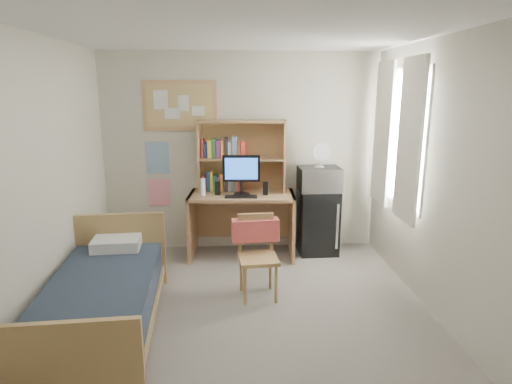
{
  "coord_description": "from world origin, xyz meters",
  "views": [
    {
      "loc": [
        -0.11,
        -3.53,
        2.12
      ],
      "look_at": [
        0.15,
        1.2,
        0.98
      ],
      "focal_mm": 30.0,
      "sensor_mm": 36.0,
      "label": 1
    }
  ],
  "objects": [
    {
      "name": "desk_fan",
      "position": [
        1.0,
        1.81,
        1.3
      ],
      "size": [
        0.24,
        0.24,
        0.29
      ],
      "primitive_type": "cylinder",
      "rotation": [
        0.0,
        0.0,
        0.03
      ],
      "color": "silver",
      "rests_on": "microwave"
    },
    {
      "name": "speaker_left",
      "position": [
        -0.31,
        1.7,
        0.91
      ],
      "size": [
        0.07,
        0.07,
        0.16
      ],
      "primitive_type": "cube",
      "rotation": [
        0.0,
        0.0,
        -0.06
      ],
      "color": "black",
      "rests_on": "desk"
    },
    {
      "name": "poster_japan",
      "position": [
        -1.1,
        2.09,
        0.78
      ],
      "size": [
        0.28,
        0.01,
        0.36
      ],
      "primitive_type": "cube",
      "color": "#E7284E",
      "rests_on": "wall_back"
    },
    {
      "name": "window_unit",
      "position": [
        1.75,
        1.2,
        1.6
      ],
      "size": [
        0.1,
        1.4,
        1.7
      ],
      "primitive_type": "cube",
      "color": "white",
      "rests_on": "wall_right"
    },
    {
      "name": "bulletin_board",
      "position": [
        -0.78,
        2.08,
        1.92
      ],
      "size": [
        0.94,
        0.03,
        0.64
      ],
      "primitive_type": "cube",
      "color": "tan",
      "rests_on": "wall_back"
    },
    {
      "name": "wall_front",
      "position": [
        0.0,
        -2.1,
        1.3
      ],
      "size": [
        3.6,
        0.04,
        2.6
      ],
      "primitive_type": "cube",
      "color": "beige",
      "rests_on": "floor"
    },
    {
      "name": "curtain_left",
      "position": [
        1.72,
        0.8,
        1.6
      ],
      "size": [
        0.04,
        0.55,
        1.7
      ],
      "primitive_type": "cube",
      "color": "white",
      "rests_on": "wall_right"
    },
    {
      "name": "hoodie",
      "position": [
        0.12,
        0.78,
        0.67
      ],
      "size": [
        0.51,
        0.2,
        0.24
      ],
      "primitive_type": "cube",
      "rotation": [
        0.0,
        0.0,
        0.09
      ],
      "color": "#EE5D5A",
      "rests_on": "desk_chair"
    },
    {
      "name": "keyboard",
      "position": [
        -0.02,
        1.55,
        0.84
      ],
      "size": [
        0.4,
        0.15,
        0.02
      ],
      "primitive_type": "cube",
      "rotation": [
        0.0,
        0.0,
        -0.06
      ],
      "color": "black",
      "rests_on": "desk"
    },
    {
      "name": "bed",
      "position": [
        -1.28,
        -0.01,
        0.25
      ],
      "size": [
        1.04,
        1.89,
        0.5
      ],
      "primitive_type": "cube",
      "rotation": [
        0.0,
        0.0,
        0.07
      ],
      "color": "#1C2633",
      "rests_on": "floor"
    },
    {
      "name": "poster_wave",
      "position": [
        -1.1,
        2.09,
        1.25
      ],
      "size": [
        0.3,
        0.01,
        0.42
      ],
      "primitive_type": "cube",
      "color": "#2965A7",
      "rests_on": "wall_back"
    },
    {
      "name": "ceiling",
      "position": [
        0.0,
        0.0,
        2.6
      ],
      "size": [
        3.6,
        4.2,
        0.02
      ],
      "primitive_type": "cube",
      "color": "white",
      "rests_on": "wall_back"
    },
    {
      "name": "desk",
      "position": [
        -0.0,
        1.75,
        0.42
      ],
      "size": [
        1.37,
        0.74,
        0.83
      ],
      "primitive_type": "cube",
      "rotation": [
        0.0,
        0.0,
        -0.06
      ],
      "color": "tan",
      "rests_on": "floor"
    },
    {
      "name": "speaker_right",
      "position": [
        0.29,
        1.67,
        0.91
      ],
      "size": [
        0.07,
        0.07,
        0.16
      ],
      "primitive_type": "cube",
      "rotation": [
        0.0,
        0.0,
        -0.06
      ],
      "color": "black",
      "rests_on": "desk"
    },
    {
      "name": "pillow",
      "position": [
        -1.33,
        0.74,
        0.56
      ],
      "size": [
        0.5,
        0.36,
        0.11
      ],
      "primitive_type": "cube",
      "rotation": [
        0.0,
        0.0,
        0.07
      ],
      "color": "silver",
      "rests_on": "bed"
    },
    {
      "name": "hutch",
      "position": [
        0.01,
        1.9,
        1.29
      ],
      "size": [
        1.13,
        0.35,
        0.91
      ],
      "primitive_type": "cube",
      "rotation": [
        0.0,
        0.0,
        -0.06
      ],
      "color": "tan",
      "rests_on": "desk"
    },
    {
      "name": "mini_fridge",
      "position": [
        1.0,
        1.83,
        0.42
      ],
      "size": [
        0.51,
        0.51,
        0.85
      ],
      "primitive_type": "cube",
      "rotation": [
        0.0,
        0.0,
        0.03
      ],
      "color": "black",
      "rests_on": "floor"
    },
    {
      "name": "microwave",
      "position": [
        1.0,
        1.81,
        1.0
      ],
      "size": [
        0.54,
        0.41,
        0.3
      ],
      "primitive_type": "cube",
      "rotation": [
        0.0,
        0.0,
        0.03
      ],
      "color": "#BBBBC0",
      "rests_on": "mini_fridge"
    },
    {
      "name": "floor",
      "position": [
        0.0,
        0.0,
        -0.01
      ],
      "size": [
        3.6,
        4.2,
        0.02
      ],
      "primitive_type": "cube",
      "color": "gray",
      "rests_on": "ground"
    },
    {
      "name": "water_bottle",
      "position": [
        -0.49,
        1.68,
        0.94
      ],
      "size": [
        0.07,
        0.07,
        0.22
      ],
      "primitive_type": "cylinder",
      "rotation": [
        0.0,
        0.0,
        -0.06
      ],
      "color": "silver",
      "rests_on": "desk"
    },
    {
      "name": "monitor",
      "position": [
        -0.01,
        1.69,
        1.08
      ],
      "size": [
        0.46,
        0.06,
        0.49
      ],
      "primitive_type": "cube",
      "rotation": [
        0.0,
        0.0,
        -0.06
      ],
      "color": "black",
      "rests_on": "desk"
    },
    {
      "name": "wall_right",
      "position": [
        1.8,
        0.0,
        1.3
      ],
      "size": [
        0.04,
        4.2,
        2.6
      ],
      "primitive_type": "cube",
      "color": "beige",
      "rests_on": "floor"
    },
    {
      "name": "curtain_right",
      "position": [
        1.72,
        1.6,
        1.6
      ],
      "size": [
        0.04,
        0.55,
        1.7
      ],
      "primitive_type": "cube",
      "color": "white",
      "rests_on": "wall_right"
    },
    {
      "name": "wall_left",
      "position": [
        -1.8,
        0.0,
        1.3
      ],
      "size": [
        0.04,
        4.2,
        2.6
      ],
      "primitive_type": "cube",
      "color": "beige",
      "rests_on": "floor"
    },
    {
      "name": "desk_chair",
      "position": [
        0.14,
        0.58,
        0.43
      ],
      "size": [
        0.47,
        0.47,
        0.86
      ],
      "primitive_type": "cube",
      "rotation": [
        0.0,
        0.0,
        0.09
      ],
      "color": "tan",
      "rests_on": "floor"
    },
    {
      "name": "wall_back",
      "position": [
        0.0,
        2.1,
        1.3
      ],
      "size": [
        3.6,
        0.04,
        2.6
      ],
      "primitive_type": "cube",
      "color": "beige",
      "rests_on": "floor"
    }
  ]
}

